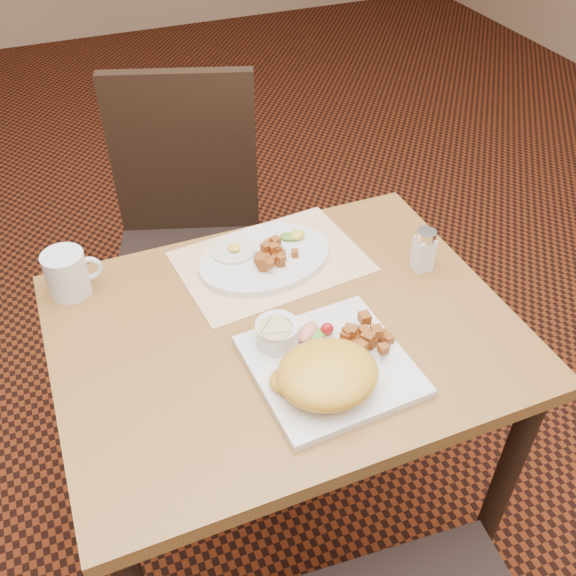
# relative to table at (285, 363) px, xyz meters

# --- Properties ---
(ground) EXTENTS (8.00, 8.00, 0.00)m
(ground) POSITION_rel_table_xyz_m (0.00, 0.00, -0.64)
(ground) COLOR black
(ground) RESTS_ON ground
(table) EXTENTS (0.90, 0.70, 0.75)m
(table) POSITION_rel_table_xyz_m (0.00, 0.00, 0.00)
(table) COLOR olive
(table) RESTS_ON ground
(chair_far) EXTENTS (0.54, 0.54, 0.97)m
(chair_far) POSITION_rel_table_xyz_m (-0.03, 0.69, -0.10)
(chair_far) COLOR black
(chair_far) RESTS_ON ground
(placemat) EXTENTS (0.43, 0.32, 0.00)m
(placemat) POSITION_rel_table_xyz_m (0.05, 0.20, 0.11)
(placemat) COLOR white
(placemat) RESTS_ON table
(plate_square) EXTENTS (0.29, 0.29, 0.02)m
(plate_square) POSITION_rel_table_xyz_m (0.04, -0.14, 0.12)
(plate_square) COLOR silver
(plate_square) RESTS_ON table
(plate_oval) EXTENTS (0.34, 0.27, 0.02)m
(plate_oval) POSITION_rel_table_xyz_m (0.04, 0.21, 0.12)
(plate_oval) COLOR silver
(plate_oval) RESTS_ON placemat
(hollandaise_mound) EXTENTS (0.19, 0.16, 0.07)m
(hollandaise_mound) POSITION_rel_table_xyz_m (0.00, -0.19, 0.16)
(hollandaise_mound) COLOR gold
(hollandaise_mound) RESTS_ON plate_square
(ramekin) EXTENTS (0.08, 0.08, 0.05)m
(ramekin) POSITION_rel_table_xyz_m (-0.03, -0.05, 0.15)
(ramekin) COLOR silver
(ramekin) RESTS_ON plate_square
(garnish_sq) EXTENTS (0.08, 0.06, 0.03)m
(garnish_sq) POSITION_rel_table_xyz_m (0.04, -0.06, 0.14)
(garnish_sq) COLOR #387223
(garnish_sq) RESTS_ON plate_square
(fried_egg) EXTENTS (0.10, 0.10, 0.02)m
(fried_egg) POSITION_rel_table_xyz_m (-0.02, 0.25, 0.13)
(fried_egg) COLOR white
(fried_egg) RESTS_ON plate_oval
(garnish_ov) EXTENTS (0.07, 0.05, 0.02)m
(garnish_ov) POSITION_rel_table_xyz_m (0.12, 0.24, 0.14)
(garnish_ov) COLOR #387223
(garnish_ov) RESTS_ON plate_oval
(salt_shaker) EXTENTS (0.04, 0.04, 0.10)m
(salt_shaker) POSITION_rel_table_xyz_m (0.35, 0.06, 0.16)
(salt_shaker) COLOR white
(salt_shaker) RESTS_ON table
(coffee_mug) EXTENTS (0.12, 0.09, 0.10)m
(coffee_mug) POSITION_rel_table_xyz_m (-0.38, 0.27, 0.16)
(coffee_mug) COLOR silver
(coffee_mug) RESTS_ON table
(home_fries_sq) EXTENTS (0.11, 0.11, 0.04)m
(home_fries_sq) POSITION_rel_table_xyz_m (0.11, -0.11, 0.14)
(home_fries_sq) COLOR #9D5019
(home_fries_sq) RESTS_ON plate_square
(home_fries_ov) EXTENTS (0.11, 0.10, 0.03)m
(home_fries_ov) POSITION_rel_table_xyz_m (0.04, 0.19, 0.14)
(home_fries_ov) COLOR #9D5019
(home_fries_ov) RESTS_ON plate_oval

